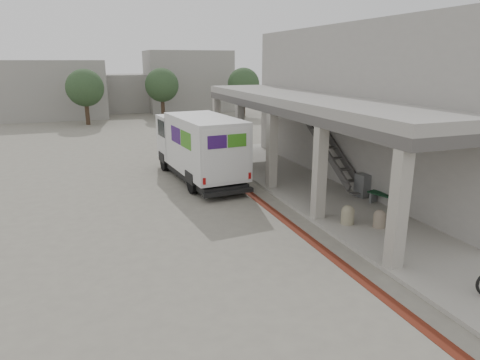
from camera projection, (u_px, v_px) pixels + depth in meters
name	position (u px, v px, depth m)	size (l,w,h in m)	color
ground	(269.00, 233.00, 14.03)	(120.00, 120.00, 0.00)	slate
bike_lane_stripe	(271.00, 210.00, 16.17)	(0.35, 40.00, 0.01)	#551D11
sidewalk	(371.00, 217.00, 15.34)	(4.40, 28.00, 0.12)	gray
transit_building	(367.00, 108.00, 19.45)	(7.60, 17.00, 7.00)	gray
distant_backdrop	(106.00, 88.00, 44.81)	(28.00, 10.00, 6.50)	gray
tree_left	(85.00, 88.00, 36.83)	(3.20, 3.20, 4.80)	#38281C
tree_mid	(162.00, 85.00, 40.96)	(3.20, 3.20, 4.80)	#38281C
tree_right	(244.00, 84.00, 42.71)	(3.20, 3.20, 4.80)	#38281C
fedex_truck	(198.00, 146.00, 19.88)	(2.85, 7.37, 3.07)	black
bench	(392.00, 200.00, 16.00)	(0.96, 1.96, 0.45)	slate
bollard_near	(348.00, 214.00, 14.43)	(0.44, 0.44, 0.66)	gray
bollard_far	(379.00, 219.00, 14.14)	(0.40, 0.40, 0.60)	gray
utility_cabinet	(363.00, 186.00, 17.29)	(0.42, 0.56, 0.93)	slate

